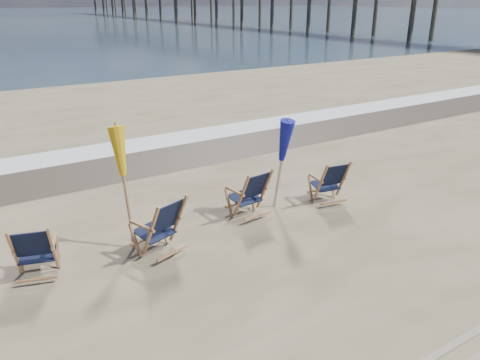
{
  "coord_description": "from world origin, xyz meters",
  "views": [
    {
      "loc": [
        -4.37,
        -4.82,
        4.12
      ],
      "look_at": [
        0.0,
        2.2,
        0.9
      ],
      "focal_mm": 35.0,
      "sensor_mm": 36.0,
      "label": 1
    }
  ],
  "objects_px": {
    "beach_chair_1": "(179,221)",
    "beach_chair_3": "(343,181)",
    "beach_chair_2": "(265,191)",
    "beach_chair_0": "(53,251)",
    "umbrella_blue": "(281,143)",
    "umbrella_yellow": "(123,159)"
  },
  "relations": [
    {
      "from": "beach_chair_3",
      "to": "beach_chair_2",
      "type": "bearing_deg",
      "value": -1.96
    },
    {
      "from": "beach_chair_1",
      "to": "umbrella_yellow",
      "type": "distance_m",
      "value": 1.42
    },
    {
      "from": "beach_chair_0",
      "to": "beach_chair_2",
      "type": "height_order",
      "value": "beach_chair_2"
    },
    {
      "from": "beach_chair_0",
      "to": "beach_chair_1",
      "type": "bearing_deg",
      "value": -168.33
    },
    {
      "from": "beach_chair_0",
      "to": "beach_chair_3",
      "type": "relative_size",
      "value": 0.99
    },
    {
      "from": "beach_chair_1",
      "to": "beach_chair_3",
      "type": "relative_size",
      "value": 1.1
    },
    {
      "from": "beach_chair_0",
      "to": "beach_chair_3",
      "type": "bearing_deg",
      "value": -164.99
    },
    {
      "from": "umbrella_yellow",
      "to": "beach_chair_1",
      "type": "bearing_deg",
      "value": -44.63
    },
    {
      "from": "beach_chair_1",
      "to": "beach_chair_3",
      "type": "distance_m",
      "value": 3.84
    },
    {
      "from": "umbrella_yellow",
      "to": "umbrella_blue",
      "type": "height_order",
      "value": "umbrella_yellow"
    },
    {
      "from": "beach_chair_1",
      "to": "umbrella_blue",
      "type": "height_order",
      "value": "umbrella_blue"
    },
    {
      "from": "beach_chair_2",
      "to": "beach_chair_3",
      "type": "xyz_separation_m",
      "value": [
        1.78,
        -0.36,
        -0.03
      ]
    },
    {
      "from": "beach_chair_1",
      "to": "beach_chair_3",
      "type": "xyz_separation_m",
      "value": [
        3.84,
        0.0,
        -0.05
      ]
    },
    {
      "from": "beach_chair_2",
      "to": "umbrella_yellow",
      "type": "relative_size",
      "value": 0.5
    },
    {
      "from": "beach_chair_0",
      "to": "umbrella_blue",
      "type": "relative_size",
      "value": 0.51
    },
    {
      "from": "beach_chair_1",
      "to": "umbrella_yellow",
      "type": "bearing_deg",
      "value": -63.43
    },
    {
      "from": "beach_chair_1",
      "to": "umbrella_yellow",
      "type": "relative_size",
      "value": 0.52
    },
    {
      "from": "umbrella_yellow",
      "to": "beach_chair_0",
      "type": "bearing_deg",
      "value": -160.7
    },
    {
      "from": "beach_chair_2",
      "to": "umbrella_blue",
      "type": "bearing_deg",
      "value": -174.74
    },
    {
      "from": "beach_chair_0",
      "to": "umbrella_yellow",
      "type": "bearing_deg",
      "value": -143.97
    },
    {
      "from": "beach_chair_2",
      "to": "umbrella_blue",
      "type": "relative_size",
      "value": 0.55
    },
    {
      "from": "beach_chair_0",
      "to": "beach_chair_2",
      "type": "xyz_separation_m",
      "value": [
        4.09,
        0.19,
        0.03
      ]
    }
  ]
}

